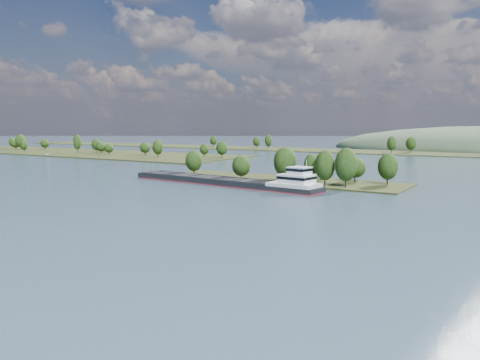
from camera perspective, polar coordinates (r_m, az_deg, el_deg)
The scene contains 6 objects.
ground at distance 137.84m, azimuth -6.98°, elevation -2.53°, with size 1800.00×1800.00×0.00m, color #344A5B.
tree_island at distance 182.38m, azimuth 6.70°, elevation 1.06°, with size 100.00×30.07×15.00m.
left_bank at distance 399.55m, azimuth -19.51°, elevation 3.25°, with size 300.00×80.00×15.94m.
back_shoreline at distance 392.88m, azimuth 21.19°, elevation 3.10°, with size 900.00×60.00×14.82m.
cargo_barge at distance 173.01m, azimuth -0.95°, elevation -0.14°, with size 85.25×19.06×11.45m.
motorboat at distance 367.11m, azimuth -22.38°, elevation 2.89°, with size 2.02×5.37×2.08m, color silver.
Camera 1 is at (86.96, 15.31, 21.85)m, focal length 35.00 mm.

